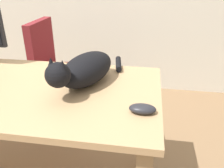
# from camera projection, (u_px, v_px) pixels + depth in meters

# --- Properties ---
(desk) EXTENTS (1.57, 0.70, 0.73)m
(desk) POSITION_uv_depth(u_px,v_px,m) (6.00, 102.00, 1.23)
(desk) COLOR tan
(desk) RESTS_ON ground_plane
(office_chair) EXTENTS (0.48, 0.48, 0.89)m
(office_chair) POSITION_uv_depth(u_px,v_px,m) (61.00, 83.00, 2.00)
(office_chair) COLOR black
(office_chair) RESTS_ON ground_plane
(cat) EXTENTS (0.30, 0.58, 0.20)m
(cat) POSITION_uv_depth(u_px,v_px,m) (85.00, 69.00, 1.16)
(cat) COLOR black
(cat) RESTS_ON desk
(computer_mouse) EXTENTS (0.11, 0.06, 0.04)m
(computer_mouse) POSITION_uv_depth(u_px,v_px,m) (143.00, 109.00, 0.95)
(computer_mouse) COLOR #232328
(computer_mouse) RESTS_ON desk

